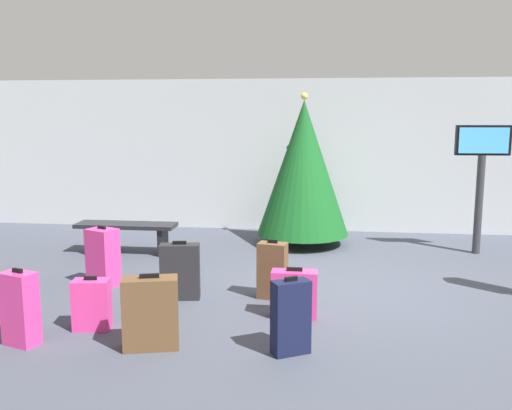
% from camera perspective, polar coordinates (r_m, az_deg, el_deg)
% --- Properties ---
extents(ground_plane, '(16.00, 16.00, 0.00)m').
position_cam_1_polar(ground_plane, '(7.24, 8.62, -8.23)').
color(ground_plane, '#424754').
extents(back_wall, '(16.00, 0.20, 2.81)m').
position_cam_1_polar(back_wall, '(10.44, 8.26, 5.03)').
color(back_wall, '#B7BCC1').
rests_on(back_wall, ground_plane).
extents(holiday_tree, '(1.52, 1.52, 2.52)m').
position_cam_1_polar(holiday_tree, '(9.21, 4.89, 3.81)').
color(holiday_tree, '#4C3319').
rests_on(holiday_tree, ground_plane).
extents(flight_info_kiosk, '(0.83, 0.13, 2.00)m').
position_cam_1_polar(flight_info_kiosk, '(9.24, 22.13, 3.71)').
color(flight_info_kiosk, '#333338').
rests_on(flight_info_kiosk, ground_plane).
extents(waiting_bench, '(1.56, 0.44, 0.48)m').
position_cam_1_polar(waiting_bench, '(8.95, -13.17, -2.58)').
color(waiting_bench, black).
rests_on(waiting_bench, ground_plane).
extents(suitcase_0, '(0.39, 0.27, 0.56)m').
position_cam_1_polar(suitcase_0, '(5.98, -16.51, -9.75)').
color(suitcase_0, '#E5388C').
rests_on(suitcase_0, ground_plane).
extents(suitcase_1, '(0.48, 0.25, 0.70)m').
position_cam_1_polar(suitcase_1, '(6.67, -7.80, -6.78)').
color(suitcase_1, '#232326').
rests_on(suitcase_1, ground_plane).
extents(suitcase_2, '(0.44, 0.39, 0.78)m').
position_cam_1_polar(suitcase_2, '(7.35, -15.43, -5.20)').
color(suitcase_2, '#E5388C').
rests_on(suitcase_2, ground_plane).
extents(suitcase_3, '(0.49, 0.21, 0.55)m').
position_cam_1_polar(suitcase_3, '(6.08, 3.94, -9.08)').
color(suitcase_3, '#E5388C').
rests_on(suitcase_3, ground_plane).
extents(suitcase_4, '(0.37, 0.29, 0.75)m').
position_cam_1_polar(suitcase_4, '(5.79, -23.05, -9.76)').
color(suitcase_4, '#E5388C').
rests_on(suitcase_4, ground_plane).
extents(suitcase_5, '(0.56, 0.36, 0.72)m').
position_cam_1_polar(suitcase_5, '(5.36, -10.77, -10.85)').
color(suitcase_5, brown).
rests_on(suitcase_5, ground_plane).
extents(suitcase_6, '(0.37, 0.26, 0.71)m').
position_cam_1_polar(suitcase_6, '(6.63, 1.69, -6.75)').
color(suitcase_6, brown).
rests_on(suitcase_6, ground_plane).
extents(suitcase_7, '(0.38, 0.32, 0.73)m').
position_cam_1_polar(suitcase_7, '(5.17, 3.59, -11.42)').
color(suitcase_7, '#141938').
rests_on(suitcase_7, ground_plane).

